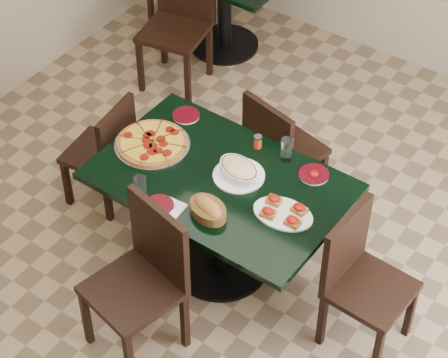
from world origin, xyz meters
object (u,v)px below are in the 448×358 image
Objects in this scene: main_table at (220,201)px; lasagna_casserole at (239,171)px; chair_left at (107,149)px; pepperoni_pizza at (152,143)px; chair_right at (359,274)px; bruschetta_platter at (283,212)px; chair_near at (145,273)px; chair_far at (278,147)px; back_chair_near at (179,16)px; bread_basket at (208,209)px.

main_table is 0.25m from lasagna_casserole.
chair_left is 1.81× the size of pepperoni_pizza.
chair_right is 2.45× the size of bruschetta_platter.
chair_near is at bearing -91.63° from main_table.
chair_far is 1.35m from chair_near.
lasagna_casserole is (1.48, -1.36, 0.24)m from back_chair_near.
main_table is 3.19× the size of pepperoni_pizza.
main_table is 1.77× the size of chair_left.
lasagna_casserole is at bearing 94.75° from chair_near.
bruschetta_platter is at bearing -50.23° from back_chair_near.
chair_left is 0.84× the size of back_chair_near.
chair_near is 0.86m from pepperoni_pizza.
chair_right reaches higher than chair_left.
chair_near is at bearing -82.20° from lasagna_casserole.
chair_far is 1.14m from chair_right.
back_chair_near is 2.29m from bread_basket.
bruschetta_platter is at bearing -2.33° from pepperoni_pizza.
main_table is 2.01m from back_chair_near.
main_table is 0.67m from chair_far.
chair_near is at bearing -68.70° from back_chair_near.
main_table is 0.50m from bruschetta_platter.
lasagna_casserole is (0.07, 0.08, 0.23)m from main_table.
back_chair_near is (-1.39, 0.77, 0.06)m from chair_far.
chair_near reaches higher than chair_far.
lasagna_casserole is (-0.85, 0.06, 0.29)m from chair_right.
main_table is at bearing 79.53° from chair_left.
chair_near is 0.49m from bread_basket.
main_table is at bearing -0.60° from pepperoni_pizza.
chair_near reaches higher than lasagna_casserole.
chair_right is at bearing -43.02° from back_chair_near.
chair_far is at bearing 117.87° from bruschetta_platter.
bruschetta_platter is (0.34, 0.23, -0.02)m from bread_basket.
back_chair_near is (-1.38, 2.12, 0.00)m from chair_near.
bread_basket reaches higher than main_table.
bruschetta_platter is (0.37, -0.11, -0.02)m from lasagna_casserole.
pepperoni_pizza is 1.23× the size of bruschetta_platter.
chair_left is at bearing 177.55° from main_table.
main_table is 0.36m from bread_basket.
lasagna_casserole is at bearing 89.23° from chair_right.
pepperoni_pizza is (0.44, -0.05, 0.31)m from chair_left.
pepperoni_pizza is at bearing 76.61° from chair_left.
chair_left reaches higher than bruschetta_platter.
chair_near is at bearing 102.08° from chair_far.
main_table is 4.71× the size of lasagna_casserole.
chair_right is at bearing 34.83° from bread_basket.
chair_far is 3.20× the size of bread_basket.
chair_right is at bearing 48.85° from chair_near.
chair_far reaches higher than bread_basket.
bruschetta_platter is (0.45, -0.03, 0.21)m from main_table.
chair_near reaches higher than pepperoni_pizza.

